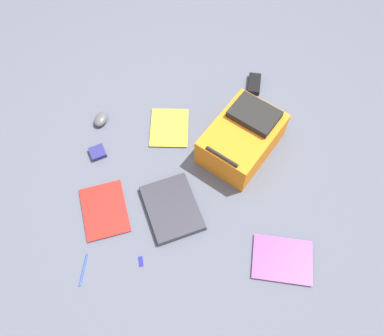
{
  "coord_description": "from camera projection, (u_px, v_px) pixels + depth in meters",
  "views": [
    {
      "loc": [
        -0.1,
        -0.87,
        1.71
      ],
      "look_at": [
        0.02,
        0.05,
        0.02
      ],
      "focal_mm": 36.51,
      "sensor_mm": 36.0,
      "label": 1
    }
  ],
  "objects": [
    {
      "name": "book_blue",
      "position": [
        282.0,
        260.0,
        1.72
      ],
      "size": [
        0.31,
        0.26,
        0.01
      ],
      "color": "silver",
      "rests_on": "ground_plane"
    },
    {
      "name": "computer_mouse",
      "position": [
        101.0,
        119.0,
        2.07
      ],
      "size": [
        0.1,
        0.11,
        0.04
      ],
      "primitive_type": "ellipsoid",
      "rotation": [
        0.0,
        0.0,
        5.81
      ],
      "color": "#4C4C51",
      "rests_on": "ground_plane"
    },
    {
      "name": "book_comic",
      "position": [
        169.0,
        128.0,
        2.06
      ],
      "size": [
        0.23,
        0.27,
        0.01
      ],
      "color": "silver",
      "rests_on": "ground_plane"
    },
    {
      "name": "power_brick",
      "position": [
        254.0,
        84.0,
        2.19
      ],
      "size": [
        0.1,
        0.15,
        0.03
      ],
      "primitive_type": "cube",
      "rotation": [
        0.0,
        0.0,
        -0.29
      ],
      "color": "black",
      "rests_on": "ground_plane"
    },
    {
      "name": "backpack",
      "position": [
        242.0,
        138.0,
        1.93
      ],
      "size": [
        0.49,
        0.49,
        0.21
      ],
      "color": "orange",
      "rests_on": "ground_plane"
    },
    {
      "name": "pen_black",
      "position": [
        83.0,
        270.0,
        1.7
      ],
      "size": [
        0.04,
        0.14,
        0.01
      ],
      "primitive_type": "cylinder",
      "rotation": [
        1.57,
        0.0,
        -0.23
      ],
      "color": "#1933B2",
      "rests_on": "ground_plane"
    },
    {
      "name": "ground_plane",
      "position": [
        189.0,
        179.0,
        1.92
      ],
      "size": [
        3.82,
        3.82,
        0.0
      ],
      "primitive_type": "plane",
      "color": "#4C5160"
    },
    {
      "name": "laptop",
      "position": [
        172.0,
        208.0,
        1.83
      ],
      "size": [
        0.29,
        0.35,
        0.03
      ],
      "color": "#24242C",
      "rests_on": "ground_plane"
    },
    {
      "name": "usb_stick",
      "position": [
        141.0,
        261.0,
        1.72
      ],
      "size": [
        0.02,
        0.05,
        0.01
      ],
      "primitive_type": "cube",
      "rotation": [
        0.0,
        0.0,
        0.05
      ],
      "color": "#191999",
      "rests_on": "ground_plane"
    },
    {
      "name": "book_red",
      "position": [
        105.0,
        210.0,
        1.84
      ],
      "size": [
        0.24,
        0.3,
        0.01
      ],
      "color": "silver",
      "rests_on": "ground_plane"
    },
    {
      "name": "earbud_pouch",
      "position": [
        98.0,
        153.0,
        1.98
      ],
      "size": [
        0.09,
        0.09,
        0.03
      ],
      "primitive_type": "cube",
      "rotation": [
        0.0,
        0.0,
        0.29
      ],
      "color": "navy",
      "rests_on": "ground_plane"
    }
  ]
}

